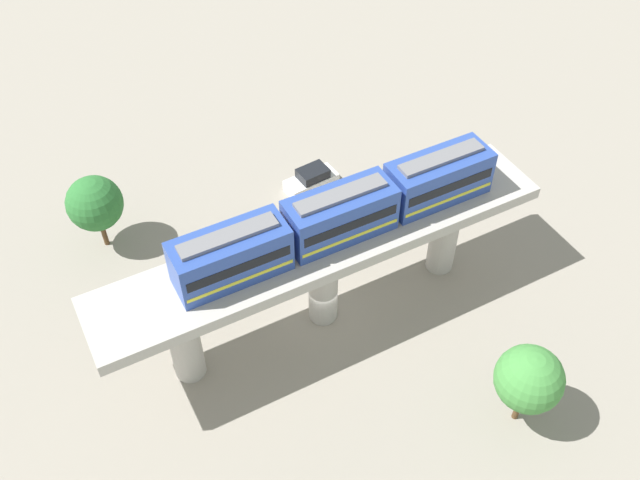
{
  "coord_description": "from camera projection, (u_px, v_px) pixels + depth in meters",
  "views": [
    {
      "loc": [
        25.49,
        -13.88,
        37.4
      ],
      "look_at": [
        -2.5,
        1.11,
        4.36
      ],
      "focal_mm": 39.48,
      "sensor_mm": 36.0,
      "label": 1
    }
  ],
  "objects": [
    {
      "name": "train",
      "position": [
        340.0,
        215.0,
        41.09
      ],
      "size": [
        2.64,
        20.5,
        3.24
      ],
      "color": "#2D4CA5",
      "rests_on": "viaduct"
    },
    {
      "name": "tree_far_corner",
      "position": [
        529.0,
        379.0,
        38.85
      ],
      "size": [
        3.89,
        3.89,
        6.02
      ],
      "color": "brown",
      "rests_on": "ground"
    },
    {
      "name": "parked_car_white",
      "position": [
        312.0,
        180.0,
        55.4
      ],
      "size": [
        2.19,
        4.35,
        1.76
      ],
      "rotation": [
        0.0,
        0.0,
        0.09
      ],
      "color": "white",
      "rests_on": "ground"
    },
    {
      "name": "ground_plane",
      "position": [
        323.0,
        314.0,
        47.08
      ],
      "size": [
        120.0,
        120.0,
        0.0
      ],
      "primitive_type": "plane",
      "color": "gray"
    },
    {
      "name": "parked_car_orange",
      "position": [
        274.0,
        239.0,
        50.92
      ],
      "size": [
        2.37,
        4.41,
        1.76
      ],
      "rotation": [
        0.0,
        0.0,
        -0.14
      ],
      "color": "orange",
      "rests_on": "ground"
    },
    {
      "name": "viaduct",
      "position": [
        323.0,
        259.0,
        43.09
      ],
      "size": [
        5.2,
        28.85,
        7.27
      ],
      "color": "#B7B2AA",
      "rests_on": "ground"
    },
    {
      "name": "tree_near_viaduct",
      "position": [
        95.0,
        204.0,
        48.73
      ],
      "size": [
        3.94,
        3.94,
        6.0
      ],
      "color": "brown",
      "rests_on": "ground"
    }
  ]
}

